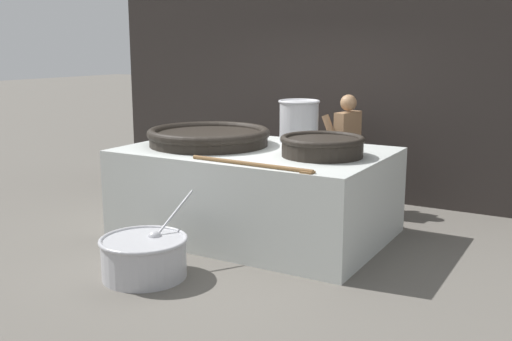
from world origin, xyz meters
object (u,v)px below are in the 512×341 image
Objects in this scene: giant_wok_far at (322,145)px; stock_pot at (299,120)px; cook at (346,148)px; prep_bowl_vegetables at (144,255)px; giant_wok_near at (209,136)px.

stock_pot is at bearing 130.65° from giant_wok_far.
cook is (-0.32, 1.54, -0.29)m from giant_wok_far.
giant_wok_far is at bearing 57.09° from prep_bowl_vegetables.
cook is at bearing 76.66° from prep_bowl_vegetables.
stock_pot reaches higher than giant_wok_near.
prep_bowl_vegetables is (-0.44, -2.43, -1.06)m from stock_pot.
giant_wok_near is 0.94× the size of cook.
prep_bowl_vegetables is at bearing -76.90° from giant_wok_near.
cook reaches higher than prep_bowl_vegetables.
cook is at bearing 52.97° from giant_wok_near.
stock_pot is 0.47× the size of prep_bowl_vegetables.
cook reaches higher than giant_wok_near.
stock_pot reaches higher than prep_bowl_vegetables.
giant_wok_near is at bearing 103.10° from prep_bowl_vegetables.
prep_bowl_vegetables is (-1.08, -1.68, -0.91)m from giant_wok_far.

